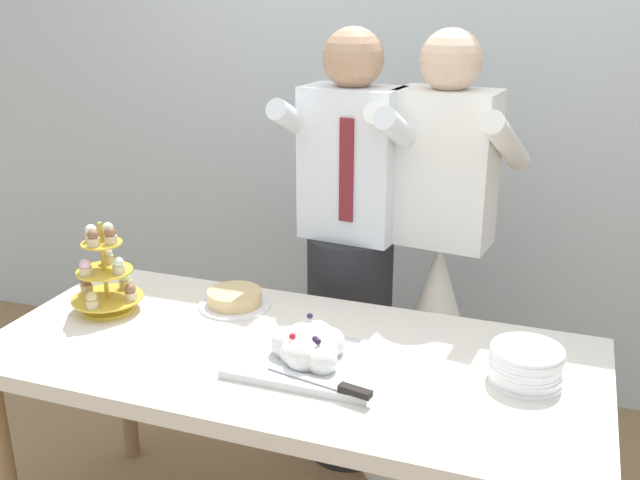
% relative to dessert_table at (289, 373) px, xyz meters
% --- Properties ---
extents(rear_wall, '(5.20, 0.10, 2.90)m').
position_rel_dessert_table_xyz_m(rear_wall, '(0.00, 1.40, 0.75)').
color(rear_wall, silver).
rests_on(rear_wall, ground_plane).
extents(dessert_table, '(1.80, 0.80, 0.78)m').
position_rel_dessert_table_xyz_m(dessert_table, '(0.00, 0.00, 0.00)').
color(dessert_table, silver).
rests_on(dessert_table, ground_plane).
extents(cupcake_stand, '(0.23, 0.23, 0.31)m').
position_rel_dessert_table_xyz_m(cupcake_stand, '(-0.66, 0.06, 0.20)').
color(cupcake_stand, gold).
rests_on(cupcake_stand, dessert_table).
extents(main_cake_tray, '(0.43, 0.32, 0.13)m').
position_rel_dessert_table_xyz_m(main_cake_tray, '(0.09, -0.06, 0.12)').
color(main_cake_tray, silver).
rests_on(main_cake_tray, dessert_table).
extents(plate_stack, '(0.20, 0.20, 0.10)m').
position_rel_dessert_table_xyz_m(plate_stack, '(0.67, 0.05, 0.12)').
color(plate_stack, white).
rests_on(plate_stack, dessert_table).
extents(round_cake, '(0.24, 0.24, 0.06)m').
position_rel_dessert_table_xyz_m(round_cake, '(-0.29, 0.23, 0.10)').
color(round_cake, white).
rests_on(round_cake, dessert_table).
extents(person_groom, '(0.51, 0.53, 1.66)m').
position_rel_dessert_table_xyz_m(person_groom, '(-0.01, 0.65, 0.05)').
color(person_groom, '#232328').
rests_on(person_groom, ground_plane).
extents(person_bride, '(0.56, 0.56, 1.66)m').
position_rel_dessert_table_xyz_m(person_bride, '(0.31, 0.69, -0.12)').
color(person_bride, white).
rests_on(person_bride, ground_plane).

